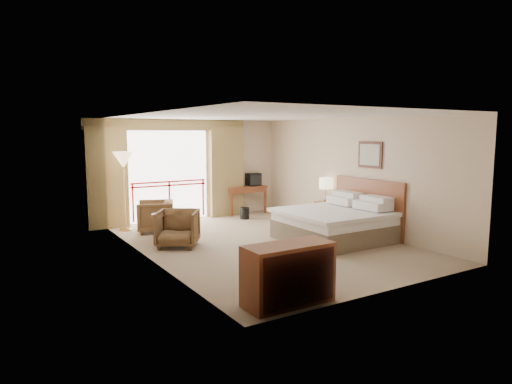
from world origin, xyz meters
TOP-DOWN VIEW (x-y plane):
  - floor at (0.00, 0.00)m, footprint 7.00×7.00m
  - ceiling at (0.00, 0.00)m, footprint 7.00×7.00m
  - wall_back at (0.00, 3.50)m, footprint 5.00×0.00m
  - wall_front at (0.00, -3.50)m, footprint 5.00×0.00m
  - wall_left at (-2.50, 0.00)m, footprint 0.00×7.00m
  - wall_right at (2.50, 0.00)m, footprint 0.00×7.00m
  - balcony_door at (-0.80, 3.48)m, footprint 2.40×0.00m
  - balcony_railing at (-0.80, 3.46)m, footprint 2.09×0.03m
  - curtain_left at (-2.45, 3.35)m, footprint 1.00×0.26m
  - curtain_right at (0.85, 3.35)m, footprint 1.00×0.26m
  - valance at (-0.80, 3.38)m, footprint 4.40×0.22m
  - hvac_vent at (1.30, 3.47)m, footprint 0.50×0.04m
  - bed at (1.50, -0.60)m, footprint 2.13×2.06m
  - headboard at (2.46, -0.60)m, footprint 0.06×2.10m
  - framed_art at (2.47, -0.60)m, footprint 0.04×0.72m
  - nightstand at (2.34, 0.71)m, footprint 0.45×0.53m
  - table_lamp at (2.34, 0.76)m, footprint 0.34×0.34m
  - phone at (2.29, 0.56)m, footprint 0.18×0.15m
  - desk at (1.47, 3.42)m, footprint 1.23×0.59m
  - tv at (1.77, 3.36)m, footprint 0.40×0.32m
  - coffee_maker at (1.12, 3.37)m, footprint 0.11×0.11m
  - cup at (1.27, 3.32)m, footprint 0.07×0.07m
  - wastebasket at (1.03, 2.59)m, footprint 0.31×0.31m
  - armchair_far at (-1.61, 2.27)m, footprint 1.07×1.05m
  - armchair_near at (-1.69, 0.66)m, footprint 1.14×1.15m
  - side_table at (-1.76, 1.23)m, footprint 0.55×0.55m
  - book at (-1.76, 1.23)m, footprint 0.26×0.27m
  - floor_lamp at (-2.18, 2.81)m, footprint 0.48×0.48m
  - dresser at (-1.60, -3.14)m, footprint 1.26×0.54m

SIDE VIEW (x-z plane):
  - floor at x=0.00m, z-range 0.00..0.00m
  - armchair_far at x=-1.61m, z-range -0.38..0.38m
  - armchair_near at x=-1.69m, z-range -0.38..0.38m
  - wastebasket at x=1.03m, z-range 0.00..0.31m
  - nightstand at x=2.34m, z-range 0.00..0.61m
  - bed at x=1.50m, z-range -0.11..0.86m
  - side_table at x=-1.76m, z-range 0.11..0.72m
  - dresser at x=-1.60m, z-range 0.00..0.84m
  - book at x=-1.76m, z-range 0.60..0.62m
  - desk at x=1.47m, z-range 0.22..1.03m
  - phone at x=2.29m, z-range 0.61..0.68m
  - headboard at x=2.46m, z-range 0.00..1.30m
  - balcony_railing at x=-0.80m, z-range 0.30..1.32m
  - cup at x=1.27m, z-range 0.80..0.89m
  - coffee_maker at x=1.12m, z-range 0.80..1.03m
  - tv at x=1.77m, z-range 0.80..1.17m
  - table_lamp at x=2.34m, z-range 0.77..1.36m
  - balcony_door at x=-0.80m, z-range 0.00..2.40m
  - curtain_left at x=-2.45m, z-range 0.00..2.50m
  - curtain_right at x=0.85m, z-range 0.00..2.50m
  - wall_left at x=-2.50m, z-range -2.15..4.85m
  - wall_right at x=2.50m, z-range -2.15..4.85m
  - wall_back at x=0.00m, z-range -1.15..3.85m
  - wall_front at x=0.00m, z-range -1.15..3.85m
  - floor_lamp at x=-2.18m, z-range 0.68..2.58m
  - framed_art at x=2.47m, z-range 1.55..2.15m
  - hvac_vent at x=1.30m, z-range 2.10..2.60m
  - valance at x=-0.80m, z-range 2.41..2.69m
  - ceiling at x=0.00m, z-range 2.70..2.70m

